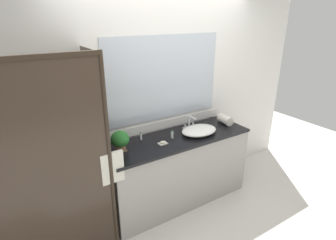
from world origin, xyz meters
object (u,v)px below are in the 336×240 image
(faucet, at_px, (190,124))
(soap_dish, at_px, (163,143))
(amenity_bottle_shampoo, at_px, (141,136))
(amenity_bottle_body_wash, at_px, (172,135))
(potted_plant, at_px, (120,140))
(rolled_towel_near_edge, at_px, (225,120))
(sink_basin, at_px, (199,130))

(faucet, relative_size, soap_dish, 1.73)
(faucet, distance_m, amenity_bottle_shampoo, 0.68)
(soap_dish, xyz_separation_m, amenity_bottle_shampoo, (-0.16, 0.23, 0.03))
(faucet, relative_size, amenity_bottle_shampoo, 1.96)
(faucet, height_order, amenity_bottle_body_wash, faucet)
(potted_plant, distance_m, rolled_towel_near_edge, 1.48)
(sink_basin, xyz_separation_m, amenity_bottle_shampoo, (-0.68, 0.22, 0.00))
(faucet, bearing_deg, potted_plant, -174.20)
(amenity_bottle_shampoo, bearing_deg, rolled_towel_near_edge, -7.45)
(sink_basin, xyz_separation_m, potted_plant, (-0.99, 0.09, 0.09))
(potted_plant, relative_size, amenity_bottle_shampoo, 2.58)
(sink_basin, relative_size, potted_plant, 2.02)
(faucet, height_order, amenity_bottle_shampoo, faucet)
(soap_dish, bearing_deg, amenity_bottle_body_wash, 23.24)
(potted_plant, height_order, soap_dish, potted_plant)
(faucet, bearing_deg, amenity_bottle_body_wash, -159.94)
(potted_plant, xyz_separation_m, amenity_bottle_shampoo, (0.31, 0.13, -0.09))
(potted_plant, distance_m, amenity_bottle_shampoo, 0.34)
(soap_dish, distance_m, rolled_towel_near_edge, 1.02)
(soap_dish, height_order, rolled_towel_near_edge, rolled_towel_near_edge)
(potted_plant, relative_size, rolled_towel_near_edge, 1.11)
(soap_dish, bearing_deg, rolled_towel_near_edge, 4.34)
(faucet, relative_size, rolled_towel_near_edge, 0.84)
(sink_basin, distance_m, amenity_bottle_body_wash, 0.35)
(potted_plant, bearing_deg, faucet, 5.80)
(faucet, xyz_separation_m, soap_dish, (-0.52, -0.20, -0.04))
(sink_basin, bearing_deg, amenity_bottle_shampoo, 162.04)
(potted_plant, bearing_deg, soap_dish, -12.49)
(soap_dish, xyz_separation_m, rolled_towel_near_edge, (1.01, 0.08, 0.04))
(amenity_bottle_body_wash, relative_size, amenity_bottle_shampoo, 1.05)
(sink_basin, relative_size, amenity_bottle_body_wash, 4.98)
(faucet, height_order, soap_dish, faucet)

